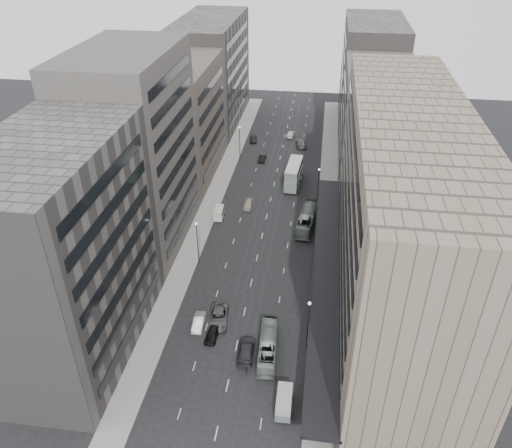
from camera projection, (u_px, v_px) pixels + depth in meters
The scene contains 30 objects.
ground at pixel (243, 316), 74.98m from camera, with size 220.00×220.00×0.00m, color black.
sidewalk_right at pixel (328, 199), 104.90m from camera, with size 4.00×125.00×0.15m, color gray.
sidewalk_left at pixel (216, 192), 107.69m from camera, with size 4.00×125.00×0.15m, color gray.
department_store at pixel (399, 214), 71.16m from camera, with size 19.20×60.00×30.00m.
building_right_mid at pixel (377, 123), 109.52m from camera, with size 15.00×28.00×24.00m, color #4E4943.
building_right_far at pixel (371, 75), 133.54m from camera, with size 15.00×32.00×28.00m, color #625C58.
building_left_a at pixel (63, 255), 62.76m from camera, with size 15.00×28.00×30.00m, color #625C58.
building_left_b at pixel (135, 152), 84.26m from camera, with size 15.00×26.00×34.00m, color #4E4943.
building_left_c at pixel (179, 121), 109.25m from camera, with size 15.00×28.00×25.00m, color #65584E.
building_left_d at pixel (211, 72), 136.04m from camera, with size 15.00×38.00×28.00m, color #625C58.
lamp_right_near at pixel (308, 320), 66.88m from camera, with size 0.44×0.44×8.32m.
lamp_right_far at pixel (318, 182), 100.33m from camera, with size 0.44×0.44×8.32m.
lamp_left_near at pixel (197, 238), 83.35m from camera, with size 0.44×0.44×8.32m.
lamp_left_far at pixel (240, 139), 119.31m from camera, with size 0.44×0.44×8.32m.
bus_near at pixel (268, 346), 68.02m from camera, with size 2.30×9.83×2.74m, color gray.
bus_far at pixel (307, 219), 95.29m from camera, with size 2.68×11.47×3.19m, color gray.
double_decker at pixel (294, 174), 108.81m from camera, with size 3.56×9.82×5.28m.
vw_microbus at pixel (284, 402), 60.39m from camera, with size 2.07×4.44×2.39m.
panel_van at pixel (219, 213), 97.95m from camera, with size 1.98×3.74×2.30m.
sedan_0 at pixel (212, 333), 70.99m from camera, with size 1.67×4.16×1.42m, color black.
sedan_1 at pixel (199, 322), 72.92m from camera, with size 1.49×4.29×1.41m, color silver.
sedan_2 at pixel (218, 317), 73.70m from camera, with size 2.73×5.91×1.64m, color #535355.
sedan_3 at pixel (246, 350), 68.17m from camera, with size 2.30×5.66×1.64m, color #27282A.
sedan_4 at pixel (248, 204), 101.91m from camera, with size 1.75×4.34×1.48m, color #BAAA9A.
sedan_5 at pixel (262, 158), 120.86m from camera, with size 1.44×4.14×1.36m, color black.
sedan_6 at pixel (297, 174), 113.44m from camera, with size 2.35×5.09×1.41m, color white.
sedan_7 at pixel (301, 143), 128.07m from camera, with size 2.38×5.85×1.70m, color #565658.
sedan_8 at pixel (253, 139), 130.81m from camera, with size 1.80×4.48×1.53m, color #232325.
sedan_9 at pixel (291, 134), 133.36m from camera, with size 1.51×4.34×1.43m, color #A29686.
pedestrian at pixel (309, 419), 58.63m from camera, with size 0.68×0.45×1.86m, color black.
Camera 1 is at (9.59, -55.07, 51.90)m, focal length 35.00 mm.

